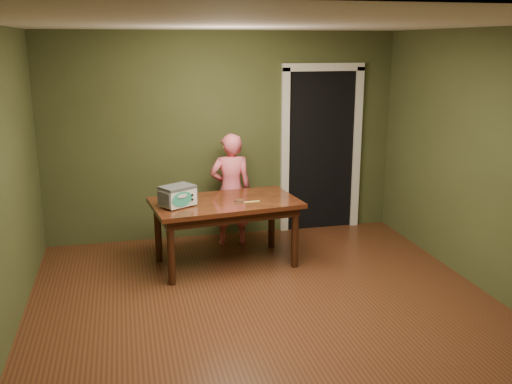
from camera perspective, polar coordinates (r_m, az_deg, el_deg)
floor at (r=5.33m, az=1.81°, el=-12.68°), size 5.00×5.00×0.00m
room_shell at (r=4.79m, az=1.97°, el=5.77°), size 4.52×5.02×2.61m
doorway at (r=7.90m, az=5.79°, el=4.46°), size 1.10×0.66×2.25m
dining_table at (r=6.37m, az=-3.09°, el=-1.74°), size 1.70×1.09×0.75m
toy_oven at (r=6.14m, az=-7.85°, el=-0.32°), size 0.43×0.39×0.23m
baking_pan at (r=6.30m, az=-1.72°, el=-0.84°), size 0.10×0.10×0.02m
spatula at (r=6.28m, az=-0.43°, el=-0.97°), size 0.18×0.04×0.01m
child at (r=7.01m, az=-2.52°, el=0.23°), size 0.53×0.36×1.40m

